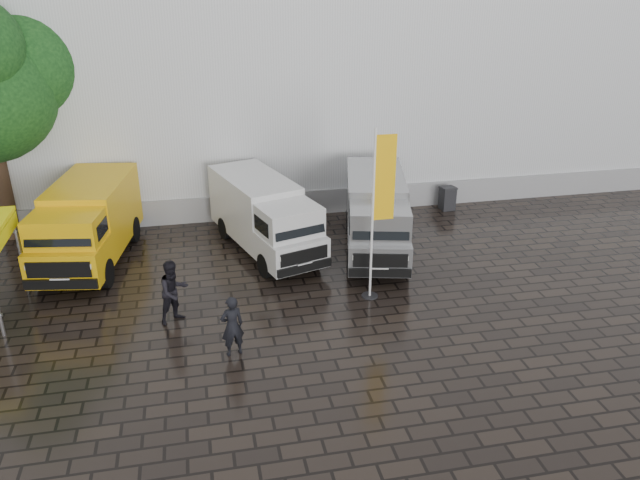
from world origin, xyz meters
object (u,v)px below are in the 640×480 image
object	(u,v)px
van_yellow	(88,226)
wheelie_bin	(447,198)
van_white	(265,218)
van_silver	(376,216)
person_tent	(174,292)
person_front	(232,326)
flagpole	(379,206)

from	to	relation	value
van_yellow	wheelie_bin	distance (m)	14.01
van_white	van_silver	bearing A→B (deg)	-28.24
person_tent	van_yellow	bearing A→B (deg)	88.99
van_silver	wheelie_bin	xyz separation A→B (m)	(4.09, 3.34, -0.80)
van_yellow	person_front	bearing A→B (deg)	-47.12
van_yellow	flagpole	world-z (taller)	flagpole
wheelie_bin	person_tent	xyz separation A→B (m)	(-10.98, -6.84, 0.44)
flagpole	person_front	size ratio (longest dim) A/B	3.13
wheelie_bin	person_front	distance (m)	13.01
wheelie_bin	person_front	world-z (taller)	person_front
van_yellow	wheelie_bin	bearing A→B (deg)	19.29
van_yellow	van_silver	size ratio (longest dim) A/B	0.97
person_front	van_white	bearing A→B (deg)	-119.98
van_white	wheelie_bin	xyz separation A→B (m)	(7.88, 2.61, -0.77)
van_white	person_tent	xyz separation A→B (m)	(-3.10, -4.23, -0.33)
flagpole	wheelie_bin	bearing A→B (deg)	52.75
van_silver	flagpole	xyz separation A→B (m)	(-0.93, -3.26, 1.66)
van_white	person_front	xyz separation A→B (m)	(-1.64, -6.25, -0.42)
van_yellow	wheelie_bin	world-z (taller)	van_yellow
flagpole	wheelie_bin	xyz separation A→B (m)	(5.02, 6.60, -2.46)
van_yellow	flagpole	distance (m)	9.89
van_white	wheelie_bin	distance (m)	8.34
flagpole	person_front	xyz separation A→B (m)	(-4.50, -2.26, -2.10)
van_silver	person_tent	bearing A→B (deg)	-139.54
van_silver	wheelie_bin	world-z (taller)	van_silver
van_yellow	flagpole	size ratio (longest dim) A/B	1.10
van_white	person_tent	distance (m)	5.26
van_white	van_silver	distance (m)	3.86
wheelie_bin	person_tent	bearing A→B (deg)	-153.02
van_silver	person_front	world-z (taller)	van_silver
van_white	person_tent	world-z (taller)	van_white
person_front	wheelie_bin	bearing A→B (deg)	-152.34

